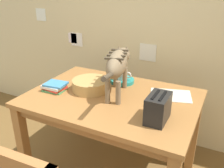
{
  "coord_description": "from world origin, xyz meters",
  "views": [
    {
      "loc": [
        0.68,
        -0.26,
        1.57
      ],
      "look_at": [
        -0.06,
        1.21,
        0.85
      ],
      "focal_mm": 39.37,
      "sensor_mm": 36.0,
      "label": 1
    }
  ],
  "objects_px": {
    "wicker_basket": "(91,85)",
    "dining_table": "(112,107)",
    "toaster": "(158,108)",
    "coffee_mug": "(123,75)",
    "book_stack": "(55,87)",
    "saucer_bowl": "(122,81)",
    "magazine": "(171,95)",
    "cat": "(118,64)"
  },
  "relations": [
    {
      "from": "cat",
      "to": "book_stack",
      "type": "distance_m",
      "value": 0.53
    },
    {
      "from": "dining_table",
      "to": "magazine",
      "type": "distance_m",
      "value": 0.45
    },
    {
      "from": "magazine",
      "to": "book_stack",
      "type": "xyz_separation_m",
      "value": [
        -0.84,
        -0.32,
        0.03
      ]
    },
    {
      "from": "wicker_basket",
      "to": "toaster",
      "type": "xyz_separation_m",
      "value": [
        0.6,
        -0.2,
        0.04
      ]
    },
    {
      "from": "saucer_bowl",
      "to": "wicker_basket",
      "type": "bearing_deg",
      "value": -121.35
    },
    {
      "from": "coffee_mug",
      "to": "wicker_basket",
      "type": "relative_size",
      "value": 0.44
    },
    {
      "from": "cat",
      "to": "saucer_bowl",
      "type": "relative_size",
      "value": 3.46
    },
    {
      "from": "book_stack",
      "to": "wicker_basket",
      "type": "distance_m",
      "value": 0.28
    },
    {
      "from": "wicker_basket",
      "to": "saucer_bowl",
      "type": "bearing_deg",
      "value": 58.65
    },
    {
      "from": "saucer_bowl",
      "to": "magazine",
      "type": "relative_size",
      "value": 0.67
    },
    {
      "from": "dining_table",
      "to": "book_stack",
      "type": "relative_size",
      "value": 6.71
    },
    {
      "from": "dining_table",
      "to": "magazine",
      "type": "height_order",
      "value": "magazine"
    },
    {
      "from": "book_stack",
      "to": "toaster",
      "type": "distance_m",
      "value": 0.85
    },
    {
      "from": "cat",
      "to": "toaster",
      "type": "relative_size",
      "value": 3.48
    },
    {
      "from": "coffee_mug",
      "to": "toaster",
      "type": "height_order",
      "value": "toaster"
    },
    {
      "from": "magazine",
      "to": "toaster",
      "type": "distance_m",
      "value": 0.39
    },
    {
      "from": "saucer_bowl",
      "to": "coffee_mug",
      "type": "relative_size",
      "value": 1.6
    },
    {
      "from": "dining_table",
      "to": "toaster",
      "type": "xyz_separation_m",
      "value": [
        0.4,
        -0.17,
        0.18
      ]
    },
    {
      "from": "dining_table",
      "to": "coffee_mug",
      "type": "distance_m",
      "value": 0.32
    },
    {
      "from": "cat",
      "to": "wicker_basket",
      "type": "distance_m",
      "value": 0.29
    },
    {
      "from": "cat",
      "to": "book_stack",
      "type": "relative_size",
      "value": 3.73
    },
    {
      "from": "cat",
      "to": "toaster",
      "type": "height_order",
      "value": "cat"
    },
    {
      "from": "coffee_mug",
      "to": "book_stack",
      "type": "distance_m",
      "value": 0.56
    },
    {
      "from": "book_stack",
      "to": "toaster",
      "type": "xyz_separation_m",
      "value": [
        0.85,
        -0.06,
        0.05
      ]
    },
    {
      "from": "magazine",
      "to": "wicker_basket",
      "type": "relative_size",
      "value": 1.04
    },
    {
      "from": "magazine",
      "to": "wicker_basket",
      "type": "height_order",
      "value": "wicker_basket"
    },
    {
      "from": "dining_table",
      "to": "saucer_bowl",
      "type": "bearing_deg",
      "value": 98.83
    },
    {
      "from": "wicker_basket",
      "to": "dining_table",
      "type": "bearing_deg",
      "value": -6.4
    },
    {
      "from": "toaster",
      "to": "book_stack",
      "type": "bearing_deg",
      "value": 175.62
    },
    {
      "from": "coffee_mug",
      "to": "magazine",
      "type": "bearing_deg",
      "value": -9.35
    },
    {
      "from": "coffee_mug",
      "to": "saucer_bowl",
      "type": "bearing_deg",
      "value": 180.0
    },
    {
      "from": "dining_table",
      "to": "saucer_bowl",
      "type": "distance_m",
      "value": 0.3
    },
    {
      "from": "wicker_basket",
      "to": "toaster",
      "type": "distance_m",
      "value": 0.63
    },
    {
      "from": "book_stack",
      "to": "cat",
      "type": "bearing_deg",
      "value": 21.03
    },
    {
      "from": "magazine",
      "to": "toaster",
      "type": "xyz_separation_m",
      "value": [
        0.01,
        -0.38,
        0.08
      ]
    },
    {
      "from": "book_stack",
      "to": "wicker_basket",
      "type": "xyz_separation_m",
      "value": [
        0.25,
        0.13,
        0.01
      ]
    },
    {
      "from": "saucer_bowl",
      "to": "wicker_basket",
      "type": "relative_size",
      "value": 0.7
    },
    {
      "from": "dining_table",
      "to": "saucer_bowl",
      "type": "xyz_separation_m",
      "value": [
        -0.04,
        0.28,
        0.11
      ]
    },
    {
      "from": "book_stack",
      "to": "toaster",
      "type": "bearing_deg",
      "value": -4.38
    },
    {
      "from": "saucer_bowl",
      "to": "magazine",
      "type": "bearing_deg",
      "value": -9.27
    },
    {
      "from": "saucer_bowl",
      "to": "coffee_mug",
      "type": "height_order",
      "value": "coffee_mug"
    },
    {
      "from": "dining_table",
      "to": "cat",
      "type": "distance_m",
      "value": 0.33
    }
  ]
}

